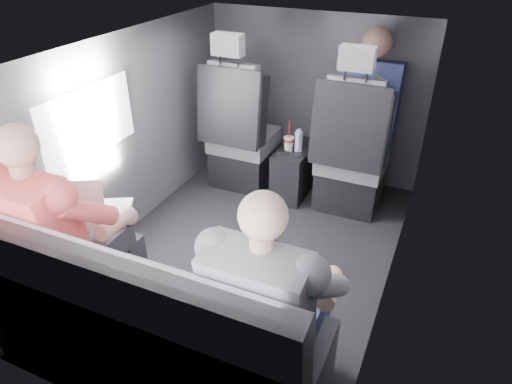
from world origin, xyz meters
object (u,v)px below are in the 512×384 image
at_px(passenger_rear_left, 63,235).
at_px(water_bottle, 299,141).
at_px(laptop_black, 288,273).
at_px(front_seat_right, 351,161).
at_px(center_console, 294,171).
at_px(laptop_white, 85,211).
at_px(passenger_front_right, 369,104).
at_px(passenger_rear_right, 272,305).
at_px(front_seat_left, 241,140).
at_px(soda_cup, 289,143).
at_px(rear_bench, 149,332).

bearing_deg(passenger_rear_left, water_bottle, 73.05).
relative_size(water_bottle, laptop_black, 0.41).
height_order(front_seat_right, center_console, front_seat_right).
xyz_separation_m(laptop_white, passenger_front_right, (1.05, 1.86, 0.12)).
height_order(front_seat_right, laptop_white, front_seat_right).
bearing_deg(front_seat_right, passenger_rear_right, -86.44).
height_order(front_seat_left, laptop_white, front_seat_left).
bearing_deg(front_seat_left, water_bottle, 0.01).
bearing_deg(soda_cup, front_seat_right, 3.32).
relative_size(center_console, passenger_rear_right, 0.41).
relative_size(laptop_black, passenger_rear_left, 0.35).
relative_size(front_seat_right, passenger_rear_right, 1.07).
relative_size(water_bottle, passenger_front_right, 0.20).
relative_size(passenger_rear_left, passenger_front_right, 1.40).
relative_size(rear_bench, passenger_rear_right, 1.35).
xyz_separation_m(front_seat_right, laptop_black, (0.11, -1.63, 0.24)).
bearing_deg(water_bottle, soda_cup, -158.05).
relative_size(soda_cup, water_bottle, 1.39).
xyz_separation_m(water_bottle, laptop_black, (0.52, -1.63, 0.15)).
bearing_deg(water_bottle, laptop_black, -72.25).
height_order(front_seat_left, laptop_black, front_seat_left).
bearing_deg(soda_cup, water_bottle, 21.95).
relative_size(soda_cup, laptop_white, 0.50).
xyz_separation_m(soda_cup, passenger_rear_left, (-0.48, -1.78, 0.17)).
bearing_deg(laptop_black, soda_cup, 110.27).
bearing_deg(passenger_rear_right, laptop_white, 169.74).
relative_size(soda_cup, laptop_black, 0.57).
bearing_deg(rear_bench, passenger_front_right, 77.33).
distance_m(center_console, soda_cup, 0.27).
bearing_deg(passenger_rear_left, front_seat_left, 88.03).
relative_size(rear_bench, passenger_rear_left, 1.29).
relative_size(center_console, water_bottle, 2.70).
relative_size(front_seat_left, passenger_rear_right, 1.07).
height_order(front_seat_right, passenger_rear_right, front_seat_right).
bearing_deg(laptop_black, water_bottle, 107.75).
distance_m(soda_cup, laptop_black, 1.71).
height_order(laptop_white, passenger_rear_right, passenger_rear_right).
height_order(center_console, passenger_front_right, passenger_front_right).
bearing_deg(passenger_front_right, front_seat_right, -97.81).
distance_m(center_console, laptop_white, 1.79).
xyz_separation_m(laptop_white, passenger_rear_right, (1.12, -0.20, -0.02)).
bearing_deg(soda_cup, center_console, 65.49).
bearing_deg(laptop_black, front_seat_left, 121.83).
bearing_deg(front_seat_right, front_seat_left, 180.00).
bearing_deg(passenger_rear_left, passenger_rear_right, 0.05).
bearing_deg(passenger_front_right, center_console, -155.81).
distance_m(front_seat_right, water_bottle, 0.42).
bearing_deg(passenger_rear_right, passenger_front_right, 92.14).
bearing_deg(front_seat_left, front_seat_right, 0.00).
distance_m(rear_bench, water_bottle, 1.91).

